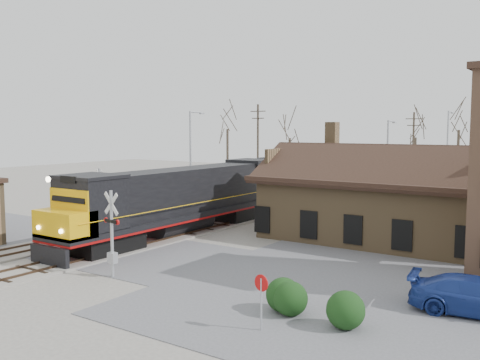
# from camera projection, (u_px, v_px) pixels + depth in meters

# --- Properties ---
(ground) EXTENTS (140.00, 140.00, 0.00)m
(ground) POSITION_uv_depth(u_px,v_px,m) (118.00, 250.00, 32.80)
(ground) COLOR #A49E94
(ground) RESTS_ON ground
(road) EXTENTS (60.00, 9.00, 0.03)m
(road) POSITION_uv_depth(u_px,v_px,m) (118.00, 250.00, 32.80)
(road) COLOR #59595E
(road) RESTS_ON ground
(parking_lot) EXTENTS (22.00, 26.00, 0.03)m
(parking_lot) POSITION_uv_depth(u_px,v_px,m) (437.00, 281.00, 26.00)
(parking_lot) COLOR #59595E
(parking_lot) RESTS_ON ground
(track_main) EXTENTS (3.40, 90.00, 0.24)m
(track_main) POSITION_uv_depth(u_px,v_px,m) (251.00, 216.00, 45.13)
(track_main) COLOR #A49E94
(track_main) RESTS_ON ground
(track_siding) EXTENTS (3.40, 90.00, 0.24)m
(track_siding) POSITION_uv_depth(u_px,v_px,m) (209.00, 211.00, 47.65)
(track_siding) COLOR #A49E94
(track_siding) RESTS_ON ground
(depot) EXTENTS (15.20, 9.31, 7.90)m
(depot) POSITION_uv_depth(u_px,v_px,m) (377.00, 204.00, 35.72)
(depot) COLOR olive
(depot) RESTS_ON ground
(locomotive_lead) EXTENTS (3.25, 21.78, 4.84)m
(locomotive_lead) POSITION_uv_depth(u_px,v_px,m) (175.00, 199.00, 36.93)
(locomotive_lead) COLOR black
(locomotive_lead) RESTS_ON ground
(locomotive_trailing) EXTENTS (3.25, 21.78, 4.58)m
(locomotive_trailing) POSITION_uv_depth(u_px,v_px,m) (316.00, 176.00, 55.07)
(locomotive_trailing) COLOR black
(locomotive_trailing) RESTS_ON ground
(crossbuck_near) EXTENTS (1.25, 0.33, 4.39)m
(crossbuck_near) POSITION_uv_depth(u_px,v_px,m) (112.00, 237.00, 26.63)
(crossbuck_near) COLOR #A5A8AD
(crossbuck_near) RESTS_ON ground
(crossbuck_far) EXTENTS (1.20, 0.50, 4.39)m
(crossbuck_far) POSITION_uv_depth(u_px,v_px,m) (100.00, 199.00, 41.14)
(crossbuck_far) COLOR #A5A8AD
(crossbuck_far) RESTS_ON ground
(do_not_enter_sign) EXTENTS (0.63, 0.15, 2.13)m
(do_not_enter_sign) POSITION_uv_depth(u_px,v_px,m) (261.00, 292.00, 19.55)
(do_not_enter_sign) COLOR #A5A8AD
(do_not_enter_sign) RESTS_ON ground
(parked_car) EXTENTS (5.48, 2.79, 1.52)m
(parked_car) POSITION_uv_depth(u_px,v_px,m) (477.00, 297.00, 21.29)
(parked_car) COLOR navy
(parked_car) RESTS_ON ground
(hedge_a) EXTENTS (1.42, 1.42, 1.42)m
(hedge_a) POSITION_uv_depth(u_px,v_px,m) (283.00, 295.00, 21.68)
(hedge_a) COLOR #133411
(hedge_a) RESTS_ON ground
(hedge_b) EXTENTS (1.39, 1.39, 1.39)m
(hedge_b) POSITION_uv_depth(u_px,v_px,m) (290.00, 299.00, 21.24)
(hedge_b) COLOR #133411
(hedge_b) RESTS_ON ground
(hedge_c) EXTENTS (1.45, 1.45, 1.45)m
(hedge_c) POSITION_uv_depth(u_px,v_px,m) (346.00, 310.00, 19.81)
(hedge_c) COLOR #133411
(hedge_c) RESTS_ON ground
(streetlight_a) EXTENTS (0.25, 2.04, 9.00)m
(streetlight_a) POSITION_uv_depth(u_px,v_px,m) (191.00, 155.00, 48.57)
(streetlight_a) COLOR #A5A8AD
(streetlight_a) RESTS_ON ground
(streetlight_b) EXTENTS (0.25, 2.04, 8.17)m
(streetlight_b) POSITION_uv_depth(u_px,v_px,m) (388.00, 160.00, 47.61)
(streetlight_b) COLOR #A5A8AD
(streetlight_b) RESTS_ON ground
(streetlight_c) EXTENTS (0.25, 2.04, 9.31)m
(streetlight_c) POSITION_uv_depth(u_px,v_px,m) (447.00, 149.00, 57.30)
(streetlight_c) COLOR #A5A8AD
(streetlight_c) RESTS_ON ground
(utility_pole_a) EXTENTS (2.00, 0.24, 10.18)m
(utility_pole_a) POSITION_uv_depth(u_px,v_px,m) (258.00, 147.00, 61.55)
(utility_pole_a) COLOR #382D23
(utility_pole_a) RESTS_ON ground
(utility_pole_b) EXTENTS (2.00, 0.24, 9.39)m
(utility_pole_b) POSITION_uv_depth(u_px,v_px,m) (413.00, 149.00, 64.84)
(utility_pole_b) COLOR #382D23
(utility_pole_b) RESTS_ON ground
(tree_a) EXTENTS (4.90, 4.90, 12.00)m
(tree_a) POSITION_uv_depth(u_px,v_px,m) (227.00, 120.00, 69.56)
(tree_a) COLOR #382D23
(tree_a) RESTS_ON ground
(tree_b) EXTENTS (4.14, 4.14, 10.15)m
(tree_b) POSITION_uv_depth(u_px,v_px,m) (290.00, 130.00, 67.20)
(tree_b) COLOR #382D23
(tree_b) RESTS_ON ground
(tree_c) EXTENTS (4.18, 4.18, 10.25)m
(tree_c) POSITION_uv_depth(u_px,v_px,m) (416.00, 129.00, 68.13)
(tree_c) COLOR #382D23
(tree_c) RESTS_ON ground
(tree_d) EXTENTS (4.84, 4.84, 11.85)m
(tree_d) POSITION_uv_depth(u_px,v_px,m) (459.00, 120.00, 63.13)
(tree_d) COLOR #382D23
(tree_d) RESTS_ON ground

